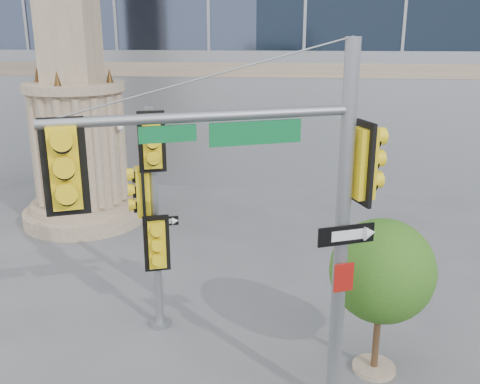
{
  "coord_description": "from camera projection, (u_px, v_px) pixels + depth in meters",
  "views": [
    {
      "loc": [
        1.62,
        -9.19,
        6.88
      ],
      "look_at": [
        0.51,
        2.0,
        3.44
      ],
      "focal_mm": 40.0,
      "sensor_mm": 36.0,
      "label": 1
    }
  ],
  "objects": [
    {
      "name": "ground",
      "position": [
        205.0,
        380.0,
        10.91
      ],
      "size": [
        120.0,
        120.0,
        0.0
      ],
      "primitive_type": "plane",
      "color": "#545456",
      "rests_on": "ground"
    },
    {
      "name": "monument",
      "position": [
        72.0,
        70.0,
        18.43
      ],
      "size": [
        4.4,
        4.4,
        16.6
      ],
      "color": "gray",
      "rests_on": "ground"
    },
    {
      "name": "main_signal_pole",
      "position": [
        276.0,
        203.0,
        8.62
      ],
      "size": [
        4.97,
        2.42,
        6.77
      ],
      "rotation": [
        0.0,
        0.0,
        0.39
      ],
      "color": "slate",
      "rests_on": "ground"
    },
    {
      "name": "secondary_signal_pole",
      "position": [
        152.0,
        205.0,
        11.91
      ],
      "size": [
        1.0,
        0.71,
        5.31
      ],
      "rotation": [
        0.0,
        0.0,
        0.33
      ],
      "color": "slate",
      "rests_on": "ground"
    },
    {
      "name": "street_tree",
      "position": [
        384.0,
        275.0,
        10.63
      ],
      "size": [
        2.14,
        2.09,
        3.33
      ],
      "color": "gray",
      "rests_on": "ground"
    }
  ]
}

